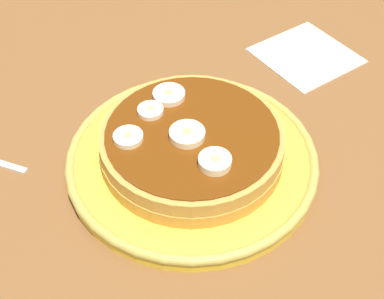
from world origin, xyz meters
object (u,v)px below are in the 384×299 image
(banana_slice_1, at_px, (215,162))
(plate, at_px, (192,159))
(banana_slice_0, at_px, (184,133))
(banana_slice_2, at_px, (169,95))
(banana_slice_3, at_px, (148,114))
(napkin, at_px, (306,55))
(pancake_stack, at_px, (193,147))
(banana_slice_4, at_px, (128,138))

(banana_slice_1, bearing_deg, plate, -30.37)
(banana_slice_0, height_order, banana_slice_2, banana_slice_0)
(banana_slice_2, relative_size, banana_slice_3, 1.28)
(banana_slice_0, height_order, banana_slice_3, banana_slice_0)
(banana_slice_3, bearing_deg, plate, -174.55)
(banana_slice_3, height_order, napkin, banana_slice_3)
(banana_slice_2, bearing_deg, banana_slice_1, 149.00)
(pancake_stack, bearing_deg, plate, -43.07)
(plate, height_order, banana_slice_3, banana_slice_3)
(pancake_stack, relative_size, banana_slice_2, 5.51)
(banana_slice_4, bearing_deg, banana_slice_2, -86.93)
(plate, height_order, banana_slice_4, banana_slice_4)
(banana_slice_2, bearing_deg, pancake_stack, 147.66)
(banana_slice_1, distance_m, banana_slice_3, 0.09)
(plate, relative_size, banana_slice_3, 9.76)
(banana_slice_1, relative_size, napkin, 0.28)
(pancake_stack, distance_m, banana_slice_1, 0.05)
(plate, bearing_deg, banana_slice_4, 43.38)
(banana_slice_4, relative_size, napkin, 0.26)
(banana_slice_0, distance_m, napkin, 0.25)
(banana_slice_1, bearing_deg, pancake_stack, -29.11)
(banana_slice_3, height_order, banana_slice_4, same)
(banana_slice_0, xyz_separation_m, banana_slice_1, (-0.04, 0.02, 0.00))
(pancake_stack, relative_size, banana_slice_3, 7.03)
(banana_slice_1, bearing_deg, napkin, -84.57)
(banana_slice_1, xyz_separation_m, banana_slice_3, (0.09, -0.02, -0.00))
(pancake_stack, height_order, banana_slice_0, banana_slice_0)
(banana_slice_0, bearing_deg, banana_slice_3, -4.41)
(pancake_stack, bearing_deg, banana_slice_4, 39.38)
(banana_slice_1, bearing_deg, banana_slice_0, -19.33)
(banana_slice_0, height_order, banana_slice_1, same)
(plate, distance_m, banana_slice_1, 0.06)
(banana_slice_2, distance_m, banana_slice_3, 0.03)
(banana_slice_1, bearing_deg, banana_slice_4, 11.97)
(banana_slice_3, bearing_deg, banana_slice_1, 168.04)
(pancake_stack, distance_m, banana_slice_3, 0.06)
(pancake_stack, distance_m, banana_slice_2, 0.06)
(banana_slice_2, bearing_deg, banana_slice_4, 93.07)
(banana_slice_0, relative_size, banana_slice_4, 1.21)
(banana_slice_0, relative_size, banana_slice_1, 1.13)
(pancake_stack, xyz_separation_m, banana_slice_2, (0.05, -0.03, 0.02))
(banana_slice_3, bearing_deg, banana_slice_2, -92.38)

